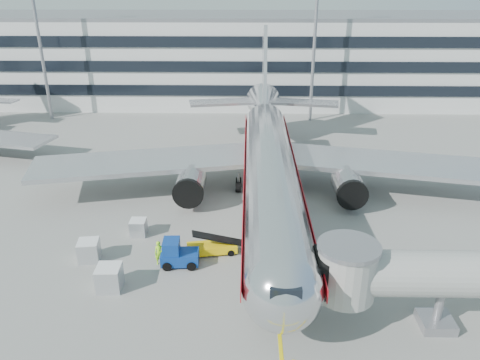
{
  "coord_description": "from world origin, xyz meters",
  "views": [
    {
      "loc": [
        -2.14,
        -33.22,
        21.44
      ],
      "look_at": [
        -2.91,
        7.31,
        4.0
      ],
      "focal_mm": 35.0,
      "sensor_mm": 36.0,
      "label": 1
    }
  ],
  "objects_px": {
    "baggage_tug": "(177,254)",
    "cargo_container_front": "(109,278)",
    "main_jet": "(269,161)",
    "cargo_container_left": "(89,250)",
    "ramp_worker": "(159,253)",
    "belt_loader": "(212,247)",
    "cargo_container_right": "(138,227)"
  },
  "relations": [
    {
      "from": "baggage_tug",
      "to": "ramp_worker",
      "type": "bearing_deg",
      "value": 176.07
    },
    {
      "from": "main_jet",
      "to": "cargo_container_left",
      "type": "xyz_separation_m",
      "value": [
        -15.22,
        -12.12,
        -3.35
      ]
    },
    {
      "from": "baggage_tug",
      "to": "cargo_container_left",
      "type": "xyz_separation_m",
      "value": [
        -7.39,
        0.58,
        -0.1
      ]
    },
    {
      "from": "main_jet",
      "to": "cargo_container_right",
      "type": "distance_m",
      "value": 14.84
    },
    {
      "from": "cargo_container_left",
      "to": "cargo_container_right",
      "type": "relative_size",
      "value": 1.25
    },
    {
      "from": "ramp_worker",
      "to": "cargo_container_front",
      "type": "bearing_deg",
      "value": -148.06
    },
    {
      "from": "cargo_container_left",
      "to": "cargo_container_front",
      "type": "distance_m",
      "value": 4.76
    },
    {
      "from": "cargo_container_right",
      "to": "cargo_container_front",
      "type": "distance_m",
      "value": 8.09
    },
    {
      "from": "cargo_container_right",
      "to": "ramp_worker",
      "type": "distance_m",
      "value": 5.45
    },
    {
      "from": "cargo_container_left",
      "to": "baggage_tug",
      "type": "bearing_deg",
      "value": -4.5
    },
    {
      "from": "baggage_tug",
      "to": "cargo_container_left",
      "type": "relative_size",
      "value": 1.66
    },
    {
      "from": "main_jet",
      "to": "baggage_tug",
      "type": "distance_m",
      "value": 15.27
    },
    {
      "from": "baggage_tug",
      "to": "ramp_worker",
      "type": "relative_size",
      "value": 1.51
    },
    {
      "from": "main_jet",
      "to": "baggage_tug",
      "type": "bearing_deg",
      "value": -121.65
    },
    {
      "from": "cargo_container_left",
      "to": "ramp_worker",
      "type": "height_order",
      "value": "ramp_worker"
    },
    {
      "from": "belt_loader",
      "to": "cargo_container_right",
      "type": "height_order",
      "value": "belt_loader"
    },
    {
      "from": "main_jet",
      "to": "cargo_container_right",
      "type": "relative_size",
      "value": 34.13
    },
    {
      "from": "cargo_container_left",
      "to": "ramp_worker",
      "type": "relative_size",
      "value": 0.91
    },
    {
      "from": "ramp_worker",
      "to": "cargo_container_left",
      "type": "bearing_deg",
      "value": 160.08
    },
    {
      "from": "main_jet",
      "to": "cargo_container_right",
      "type": "height_order",
      "value": "main_jet"
    },
    {
      "from": "belt_loader",
      "to": "ramp_worker",
      "type": "relative_size",
      "value": 2.19
    },
    {
      "from": "belt_loader",
      "to": "baggage_tug",
      "type": "height_order",
      "value": "baggage_tug"
    },
    {
      "from": "ramp_worker",
      "to": "belt_loader",
      "type": "bearing_deg",
      "value": 6.97
    },
    {
      "from": "cargo_container_right",
      "to": "ramp_worker",
      "type": "relative_size",
      "value": 0.73
    },
    {
      "from": "main_jet",
      "to": "baggage_tug",
      "type": "height_order",
      "value": "main_jet"
    },
    {
      "from": "baggage_tug",
      "to": "cargo_container_front",
      "type": "height_order",
      "value": "baggage_tug"
    },
    {
      "from": "belt_loader",
      "to": "cargo_container_left",
      "type": "distance_m",
      "value": 10.13
    },
    {
      "from": "belt_loader",
      "to": "cargo_container_front",
      "type": "bearing_deg",
      "value": -145.08
    },
    {
      "from": "main_jet",
      "to": "cargo_container_left",
      "type": "distance_m",
      "value": 19.74
    },
    {
      "from": "main_jet",
      "to": "ramp_worker",
      "type": "xyz_separation_m",
      "value": [
        -9.31,
        -12.6,
        -3.21
      ]
    },
    {
      "from": "cargo_container_right",
      "to": "cargo_container_left",
      "type": "bearing_deg",
      "value": -126.8
    },
    {
      "from": "belt_loader",
      "to": "cargo_container_front",
      "type": "xyz_separation_m",
      "value": [
        -7.28,
        -5.08,
        0.36
      ]
    }
  ]
}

